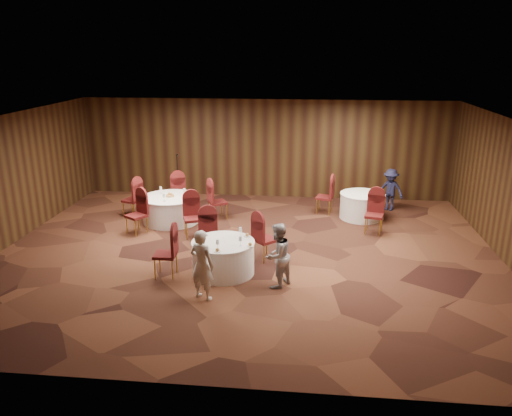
# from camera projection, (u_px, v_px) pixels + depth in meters

# --- Properties ---
(ground) EXTENTS (12.00, 12.00, 0.00)m
(ground) POSITION_uv_depth(u_px,v_px,m) (247.00, 254.00, 12.05)
(ground) COLOR black
(ground) RESTS_ON ground
(room_shell) EXTENTS (12.00, 12.00, 12.00)m
(room_shell) POSITION_uv_depth(u_px,v_px,m) (246.00, 175.00, 11.46)
(room_shell) COLOR silver
(room_shell) RESTS_ON ground
(table_main) EXTENTS (1.38, 1.38, 0.74)m
(table_main) POSITION_uv_depth(u_px,v_px,m) (223.00, 257.00, 10.91)
(table_main) COLOR white
(table_main) RESTS_ON ground
(table_left) EXTENTS (1.61, 1.61, 0.74)m
(table_left) POSITION_uv_depth(u_px,v_px,m) (171.00, 209.00, 14.18)
(table_left) COLOR white
(table_left) RESTS_ON ground
(table_right) EXTENTS (1.29, 1.29, 0.74)m
(table_right) POSITION_uv_depth(u_px,v_px,m) (362.00, 206.00, 14.49)
(table_right) COLOR white
(table_right) RESTS_ON ground
(chairs_main) EXTENTS (2.71, 2.10, 1.00)m
(chairs_main) POSITION_uv_depth(u_px,v_px,m) (214.00, 241.00, 11.49)
(chairs_main) COLOR #44110D
(chairs_main) RESTS_ON ground
(chairs_left) EXTENTS (3.22, 3.12, 1.00)m
(chairs_left) POSITION_uv_depth(u_px,v_px,m) (172.00, 205.00, 14.14)
(chairs_left) COLOR #44110D
(chairs_left) RESTS_ON ground
(chairs_right) EXTENTS (1.90, 2.21, 1.00)m
(chairs_right) POSITION_uv_depth(u_px,v_px,m) (348.00, 206.00, 14.08)
(chairs_right) COLOR #44110D
(chairs_right) RESTS_ON ground
(tabletop_main) EXTENTS (1.12, 1.08, 0.22)m
(tabletop_main) POSITION_uv_depth(u_px,v_px,m) (232.00, 240.00, 10.62)
(tabletop_main) COLOR silver
(tabletop_main) RESTS_ON table_main
(tabletop_left) EXTENTS (0.79, 0.76, 0.22)m
(tabletop_left) POSITION_uv_depth(u_px,v_px,m) (170.00, 194.00, 14.04)
(tabletop_left) COLOR silver
(tabletop_left) RESTS_ON table_left
(tabletop_right) EXTENTS (0.08, 0.08, 0.22)m
(tabletop_right) POSITION_uv_depth(u_px,v_px,m) (371.00, 191.00, 14.09)
(tabletop_right) COLOR silver
(tabletop_right) RESTS_ON table_right
(mic_stand) EXTENTS (0.24, 0.24, 1.63)m
(mic_stand) POSITION_uv_depth(u_px,v_px,m) (178.00, 190.00, 15.66)
(mic_stand) COLOR black
(mic_stand) RESTS_ON ground
(woman_a) EXTENTS (0.62, 0.53, 1.44)m
(woman_a) POSITION_uv_depth(u_px,v_px,m) (202.00, 265.00, 9.68)
(woman_a) COLOR silver
(woman_a) RESTS_ON ground
(woman_b) EXTENTS (0.81, 0.85, 1.37)m
(woman_b) POSITION_uv_depth(u_px,v_px,m) (277.00, 255.00, 10.20)
(woman_b) COLOR #A7A7AC
(woman_b) RESTS_ON ground
(man_c) EXTENTS (0.96, 0.83, 1.29)m
(man_c) POSITION_uv_depth(u_px,v_px,m) (390.00, 190.00, 15.12)
(man_c) COLOR black
(man_c) RESTS_ON ground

